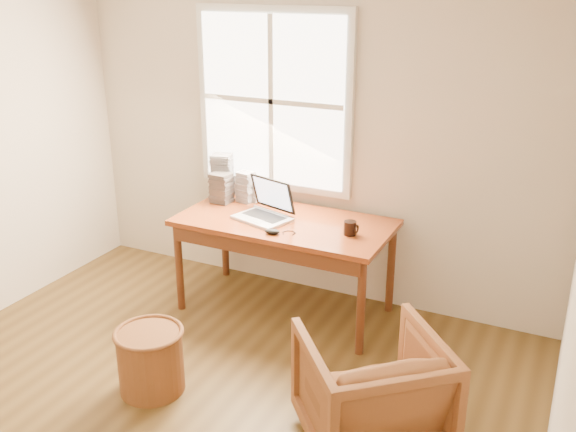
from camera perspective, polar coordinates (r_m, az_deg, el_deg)
name	(u,v)px	position (r m, az deg, el deg)	size (l,w,h in m)	color
room_shell	(137,219)	(3.30, -13.25, -0.26)	(4.04, 4.54, 2.64)	brown
desk	(285,223)	(4.79, -0.30, -0.59)	(1.60, 0.80, 0.04)	brown
armchair	(372,391)	(3.65, 7.44, -15.18)	(0.72, 0.74, 0.68)	brown
wicker_stool	(151,361)	(4.19, -12.10, -12.50)	(0.41, 0.41, 0.41)	brown
laptop	(262,201)	(4.74, -2.33, 1.32)	(0.39, 0.41, 0.29)	silver
mouse	(272,232)	(4.52, -1.39, -1.39)	(0.11, 0.06, 0.04)	black
coffee_mug	(350,228)	(4.52, 5.53, -1.07)	(0.09, 0.09, 0.10)	black
cd_stack_a	(246,187)	(5.15, -3.75, 2.59)	(0.13, 0.11, 0.25)	#B7BAC4
cd_stack_b	(221,188)	(5.16, -5.94, 2.53)	(0.16, 0.14, 0.24)	#222326
cd_stack_c	(222,176)	(5.26, -5.88, 3.55)	(0.16, 0.14, 0.36)	#91919D
cd_stack_d	(253,190)	(5.20, -3.09, 2.35)	(0.14, 0.12, 0.17)	silver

